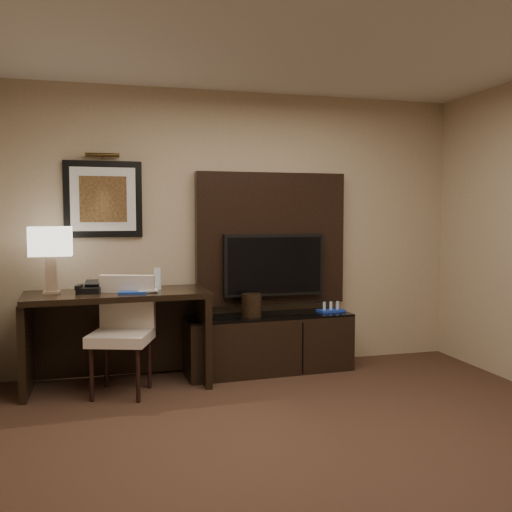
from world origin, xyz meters
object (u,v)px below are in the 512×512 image
object	(u,v)px
water_bottle	(158,279)
tv	(274,265)
desk_phone	(89,287)
table_lamp	(51,260)
credenza	(269,343)
desk	(118,339)
minibar_tray	(331,307)
desk_chair	(121,336)
ice_bucket	(252,305)

from	to	relation	value
water_bottle	tv	bearing A→B (deg)	7.87
desk_phone	table_lamp	bearing A→B (deg)	175.26
desk_phone	water_bottle	world-z (taller)	water_bottle
credenza	water_bottle	bearing A→B (deg)	178.43
credenza	desk	bearing A→B (deg)	-178.48
water_bottle	minibar_tray	world-z (taller)	water_bottle
tv	desk_phone	xyz separation A→B (m)	(-1.73, -0.25, -0.13)
tv	desk_chair	bearing A→B (deg)	-161.84
tv	table_lamp	size ratio (longest dim) A/B	1.77
desk	credenza	size ratio (longest dim) A/B	0.98
table_lamp	desk_phone	world-z (taller)	table_lamp
desk	minibar_tray	size ratio (longest dim) A/B	6.15
tv	table_lamp	world-z (taller)	table_lamp
tv	water_bottle	distance (m)	1.16
table_lamp	desk_phone	distance (m)	0.40
tv	desk_phone	world-z (taller)	tv
desk	minibar_tray	distance (m)	2.06
water_bottle	minibar_tray	bearing A→B (deg)	1.22
table_lamp	water_bottle	size ratio (longest dim) A/B	2.92
credenza	water_bottle	distance (m)	1.24
credenza	minibar_tray	bearing A→B (deg)	-0.91
desk_phone	ice_bucket	bearing A→B (deg)	12.35
tv	ice_bucket	bearing A→B (deg)	-147.57
table_lamp	minibar_tray	size ratio (longest dim) A/B	2.22
desk_chair	desk_phone	bearing A→B (deg)	154.71
desk_chair	table_lamp	size ratio (longest dim) A/B	1.76
credenza	desk_phone	xyz separation A→B (m)	(-1.64, -0.11, 0.61)
desk	desk_phone	xyz separation A→B (m)	(-0.23, -0.01, 0.47)
table_lamp	ice_bucket	size ratio (longest dim) A/B	2.64
desk	table_lamp	xyz separation A→B (m)	(-0.54, 0.07, 0.70)
credenza	table_lamp	bearing A→B (deg)	178.28
desk_chair	credenza	bearing A→B (deg)	32.15
water_bottle	ice_bucket	xyz separation A→B (m)	(0.87, -0.01, -0.27)
table_lamp	minibar_tray	distance (m)	2.65
credenza	water_bottle	world-z (taller)	water_bottle
table_lamp	desk	bearing A→B (deg)	-7.54
water_bottle	credenza	bearing A→B (deg)	0.97
desk	tv	distance (m)	1.63
water_bottle	minibar_tray	xyz separation A→B (m)	(1.69, 0.04, -0.34)
credenza	water_bottle	xyz separation A→B (m)	(-1.05, -0.02, 0.66)
desk	water_bottle	world-z (taller)	water_bottle
credenza	ice_bucket	xyz separation A→B (m)	(-0.18, -0.03, 0.38)
desk_chair	ice_bucket	xyz separation A→B (m)	(1.21, 0.31, 0.16)
desk	water_bottle	distance (m)	0.63
desk	tv	bearing A→B (deg)	6.00
tv	minibar_tray	world-z (taller)	tv
table_lamp	desk_phone	xyz separation A→B (m)	(0.31, -0.08, -0.23)
table_lamp	water_bottle	distance (m)	0.92
desk	desk_phone	size ratio (longest dim) A/B	8.13
ice_bucket	minibar_tray	xyz separation A→B (m)	(0.82, 0.05, -0.06)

